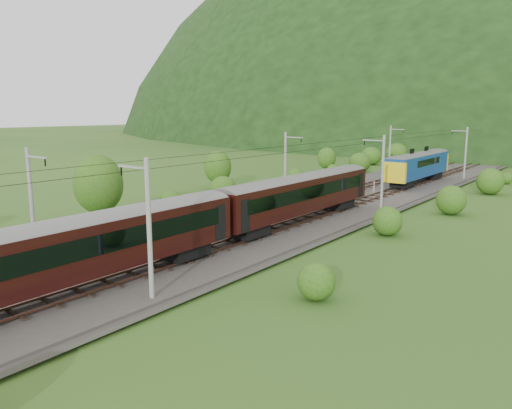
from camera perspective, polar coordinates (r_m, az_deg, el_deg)
The scene contains 13 objects.
ground at distance 34.35m, azimuth -18.67°, elevation -8.22°, with size 600.00×600.00×0.00m, color #275219.
railbed at distance 40.43m, azimuth -6.89°, elevation -4.67°, with size 14.00×220.00×0.30m, color #38332D.
track_left at distance 42.03m, azimuth -9.26°, elevation -3.83°, with size 2.40×220.00×0.27m.
track_right at distance 38.80m, azimuth -4.34°, elevation -4.95°, with size 2.40×220.00×0.27m.
catenary_left at distance 60.36m, azimuth 3.43°, elevation 4.67°, with size 2.54×192.28×8.00m.
catenary_right at distance 54.56m, azimuth 14.19°, elevation 3.72°, with size 2.54×192.28×8.00m.
overhead_wires at distance 39.18m, azimuth -7.12°, elevation 5.18°, with size 4.83×198.00×0.03m.
mountain_ridge at distance 350.52m, azimuth 12.51°, elevation 8.66°, with size 336.00×280.00×132.00m, color black.
hazard_post_near at distance 85.17m, azimuth 18.13°, elevation 3.51°, with size 0.14×0.14×1.31m, color red.
hazard_post_far at distance 67.96m, azimuth 13.35°, elevation 2.06°, with size 0.14×0.14×1.31m, color red.
signal at distance 60.29m, azimuth 5.81°, elevation 1.82°, with size 0.24×0.24×2.18m.
vegetation_left at distance 49.51m, azimuth -19.22°, elevation 0.39°, with size 13.14×148.74×6.73m.
vegetation_right at distance 31.24m, azimuth 6.12°, elevation -6.94°, with size 5.67×108.73×3.11m.
Camera 1 is at (27.27, -17.90, 10.79)m, focal length 35.00 mm.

